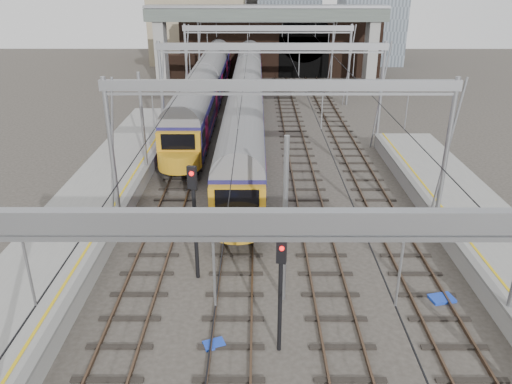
{
  "coord_description": "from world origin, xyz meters",
  "views": [
    {
      "loc": [
        -1.08,
        -15.17,
        12.22
      ],
      "look_at": [
        -1.12,
        7.55,
        2.4
      ],
      "focal_mm": 35.0,
      "sensor_mm": 36.0,
      "label": 1
    }
  ],
  "objects_px": {
    "train_second": "(212,74)",
    "signal_near_left": "(194,210)",
    "signal_near_centre": "(281,282)",
    "train_main": "(248,77)"
  },
  "relations": [
    {
      "from": "train_main",
      "to": "signal_near_centre",
      "type": "bearing_deg",
      "value": -87.51
    },
    {
      "from": "train_main",
      "to": "signal_near_left",
      "type": "relative_size",
      "value": 12.2
    },
    {
      "from": "signal_near_left",
      "to": "signal_near_centre",
      "type": "xyz_separation_m",
      "value": [
        3.4,
        -4.67,
        -0.42
      ]
    },
    {
      "from": "train_second",
      "to": "signal_near_centre",
      "type": "relative_size",
      "value": 11.01
    },
    {
      "from": "signal_near_left",
      "to": "signal_near_centre",
      "type": "bearing_deg",
      "value": -38.13
    },
    {
      "from": "train_second",
      "to": "signal_near_centre",
      "type": "height_order",
      "value": "train_second"
    },
    {
      "from": "train_main",
      "to": "signal_near_centre",
      "type": "relative_size",
      "value": 14.29
    },
    {
      "from": "signal_near_centre",
      "to": "train_main",
      "type": "bearing_deg",
      "value": 104.93
    },
    {
      "from": "train_second",
      "to": "signal_near_left",
      "type": "height_order",
      "value": "signal_near_left"
    },
    {
      "from": "train_main",
      "to": "train_second",
      "type": "xyz_separation_m",
      "value": [
        -4.0,
        1.23,
        0.05
      ]
    }
  ]
}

